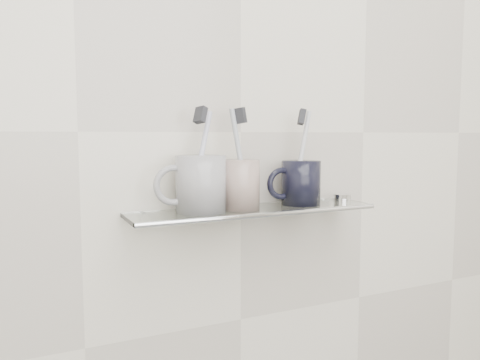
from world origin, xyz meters
TOP-DOWN VIEW (x-y plane):
  - wall_back at (0.00, 1.10)m, footprint 2.50×0.00m
  - shelf_glass at (0.00, 1.04)m, footprint 0.50×0.12m
  - shelf_rail at (0.00, 0.98)m, footprint 0.50×0.01m
  - bracket_left at (-0.21, 1.09)m, footprint 0.02×0.03m
  - bracket_right at (0.21, 1.09)m, footprint 0.02×0.03m
  - mug_left at (-0.11, 1.04)m, footprint 0.12×0.12m
  - mug_left_handle at (-0.16, 1.04)m, footprint 0.08×0.01m
  - toothbrush_left at (-0.11, 1.04)m, footprint 0.07×0.06m
  - bristles_left at (-0.11, 1.04)m, footprint 0.03×0.03m
  - mug_center at (-0.03, 1.04)m, footprint 0.09×0.09m
  - mug_center_handle at (-0.07, 1.04)m, footprint 0.07×0.01m
  - toothbrush_center at (-0.03, 1.04)m, footprint 0.05×0.02m
  - bristles_center at (-0.03, 1.04)m, footprint 0.03×0.03m
  - mug_right at (0.11, 1.04)m, footprint 0.09×0.09m
  - mug_right_handle at (0.06, 1.04)m, footprint 0.07×0.01m
  - toothbrush_right at (0.11, 1.04)m, footprint 0.06×0.03m
  - bristles_right at (0.11, 1.04)m, footprint 0.03×0.03m
  - chrome_cap at (0.22, 1.04)m, footprint 0.04×0.04m

SIDE VIEW (x-z plane):
  - bracket_left at x=-0.21m, z-range 1.08..1.09m
  - bracket_right at x=0.21m, z-range 1.08..1.09m
  - shelf_glass at x=0.00m, z-range 1.09..1.10m
  - shelf_rail at x=0.00m, z-range 1.09..1.10m
  - chrome_cap at x=0.22m, z-range 1.10..1.12m
  - mug_right at x=0.11m, z-range 1.10..1.19m
  - mug_right_handle at x=0.06m, z-range 1.11..1.18m
  - mug_center at x=-0.03m, z-range 1.10..1.20m
  - mug_center_handle at x=-0.07m, z-range 1.11..1.18m
  - mug_left at x=-0.11m, z-range 1.10..1.21m
  - mug_left_handle at x=-0.16m, z-range 1.12..1.19m
  - toothbrush_left at x=-0.11m, z-range 1.11..1.29m
  - toothbrush_center at x=-0.03m, z-range 1.11..1.30m
  - toothbrush_right at x=0.11m, z-range 1.11..1.29m
  - wall_back at x=0.00m, z-range 0.00..2.50m
  - bristles_left at x=-0.11m, z-range 1.26..1.30m
  - bristles_center at x=-0.03m, z-range 1.26..1.30m
  - bristles_right at x=0.11m, z-range 1.26..1.30m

